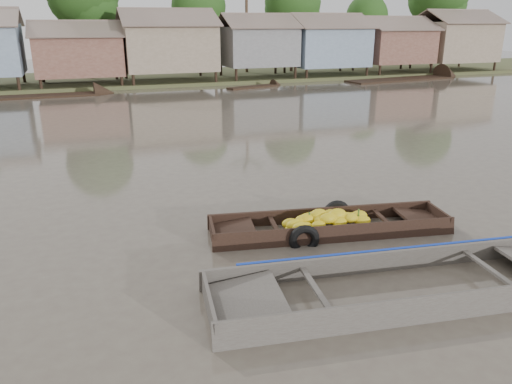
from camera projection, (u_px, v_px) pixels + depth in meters
name	position (u px, v px, depth m)	size (l,w,h in m)	color
ground	(311.00, 245.00, 10.60)	(120.00, 120.00, 0.00)	#52473F
riverbank	(169.00, 40.00, 38.91)	(120.00, 12.47, 10.22)	#384723
banana_boat	(326.00, 226.00, 11.20)	(5.54, 2.20, 0.74)	black
viewer_boat	(407.00, 291.00, 8.70)	(7.21, 2.74, 0.57)	#433D38
distant_boats	(333.00, 88.00, 35.79)	(37.49, 14.54, 0.35)	black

